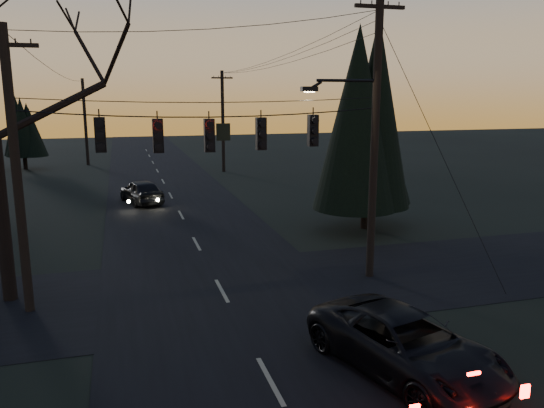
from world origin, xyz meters
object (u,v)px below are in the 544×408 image
object	(u,v)px
utility_pole_left	(30,311)
utility_pole_far_l	(88,165)
suv_near	(405,344)
utility_pole_far_r	(224,172)
evergreen_right	(368,127)
sedan_oncoming_a	(141,192)
utility_pole_right	(369,276)

from	to	relation	value
utility_pole_left	utility_pole_far_l	xyz separation A→B (m)	(0.00, 36.00, 0.00)
suv_near	utility_pole_far_r	bearing A→B (deg)	70.43
utility_pole_left	evergreen_right	size ratio (longest dim) A/B	0.96
utility_pole_far_r	sedan_oncoming_a	bearing A→B (deg)	-121.67
utility_pole_right	utility_pole_left	size ratio (longest dim) A/B	1.18
utility_pole_right	suv_near	world-z (taller)	utility_pole_right
utility_pole_right	utility_pole_far_r	bearing A→B (deg)	90.00
utility_pole_right	suv_near	size ratio (longest dim) A/B	1.91
utility_pole_right	utility_pole_far_r	xyz separation A→B (m)	(0.00, 28.00, 0.00)
utility_pole_far_r	utility_pole_right	bearing A→B (deg)	-90.00
evergreen_right	suv_near	size ratio (longest dim) A/B	1.69
evergreen_right	suv_near	xyz separation A→B (m)	(-5.25, -13.07, -4.29)
utility_pole_far_r	utility_pole_far_l	xyz separation A→B (m)	(-11.50, 8.00, 0.00)
utility_pole_left	sedan_oncoming_a	xyz separation A→B (m)	(4.08, 15.97, 0.73)
utility_pole_far_l	evergreen_right	bearing A→B (deg)	-63.85
utility_pole_far_r	utility_pole_far_l	bearing A→B (deg)	145.18
suv_near	utility_pole_left	bearing A→B (deg)	129.02
utility_pole_left	evergreen_right	world-z (taller)	evergreen_right
utility_pole_right	utility_pole_far_r	world-z (taller)	utility_pole_right
utility_pole_right	sedan_oncoming_a	bearing A→B (deg)	114.94
utility_pole_far_r	evergreen_right	bearing A→B (deg)	-82.16
utility_pole_far_r	suv_near	distance (m)	34.58
utility_pole_right	evergreen_right	distance (m)	8.78
utility_pole_right	utility_pole_left	distance (m)	11.50
utility_pole_right	evergreen_right	bearing A→B (deg)	65.82
utility_pole_right	suv_near	distance (m)	6.93
utility_pole_far_r	utility_pole_far_l	distance (m)	14.01
utility_pole_right	suv_near	xyz separation A→B (m)	(-2.30, -6.50, 0.73)
utility_pole_right	sedan_oncoming_a	xyz separation A→B (m)	(-7.42, 15.97, 0.73)
utility_pole_far_r	evergreen_right	world-z (taller)	evergreen_right
utility_pole_left	utility_pole_far_r	bearing A→B (deg)	67.67
utility_pole_left	sedan_oncoming_a	size ratio (longest dim) A/B	1.97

